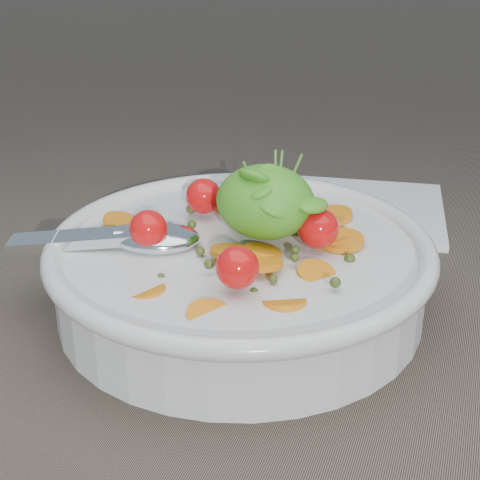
% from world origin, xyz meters
% --- Properties ---
extents(ground, '(6.00, 6.00, 0.00)m').
position_xyz_m(ground, '(0.00, 0.00, 0.00)').
color(ground, brown).
rests_on(ground, ground).
extents(bowl, '(0.30, 0.27, 0.12)m').
position_xyz_m(bowl, '(-0.02, -0.03, 0.03)').
color(bowl, silver).
rests_on(bowl, ground).
extents(napkin, '(0.19, 0.17, 0.01)m').
position_xyz_m(napkin, '(0.03, 0.18, 0.00)').
color(napkin, white).
rests_on(napkin, ground).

